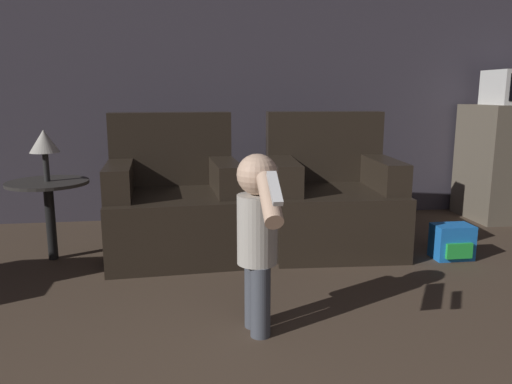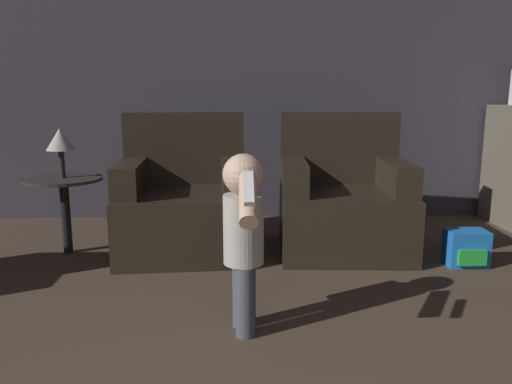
# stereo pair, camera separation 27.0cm
# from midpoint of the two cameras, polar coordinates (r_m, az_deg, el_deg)

# --- Properties ---
(wall_back) EXTENTS (8.40, 0.05, 2.60)m
(wall_back) POSITION_cam_midpoint_polar(r_m,az_deg,el_deg) (4.22, -0.70, 14.69)
(wall_back) COLOR #3D3842
(wall_back) RESTS_ON ground_plane
(armchair_left) EXTENTS (0.88, 0.86, 0.92)m
(armchair_left) POSITION_cam_midpoint_polar(r_m,az_deg,el_deg) (3.37, -5.95, -1.32)
(armchair_left) COLOR black
(armchair_left) RESTS_ON ground_plane
(armchair_right) EXTENTS (0.88, 0.86, 0.92)m
(armchair_right) POSITION_cam_midpoint_polar(r_m,az_deg,el_deg) (3.46, 12.06, -1.17)
(armchair_right) COLOR black
(armchair_right) RESTS_ON ground_plane
(person_toddler) EXTENTS (0.18, 0.55, 0.80)m
(person_toddler) POSITION_cam_midpoint_polar(r_m,az_deg,el_deg) (2.14, 2.19, -4.36)
(person_toddler) COLOR #474C56
(person_toddler) RESTS_ON ground_plane
(toy_backpack) EXTENTS (0.24, 0.19, 0.22)m
(toy_backpack) POSITION_cam_midpoint_polar(r_m,az_deg,el_deg) (3.40, 25.05, -5.87)
(toy_backpack) COLOR blue
(toy_backpack) RESTS_ON ground_plane
(side_table) EXTENTS (0.50, 0.50, 0.51)m
(side_table) POSITION_cam_midpoint_polar(r_m,az_deg,el_deg) (3.43, -19.04, 0.28)
(side_table) COLOR black
(side_table) RESTS_ON ground_plane
(lamp) EXTENTS (0.18, 0.18, 0.32)m
(lamp) POSITION_cam_midpoint_polar(r_m,az_deg,el_deg) (3.39, -19.38, 5.57)
(lamp) COLOR #262626
(lamp) RESTS_ON side_table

